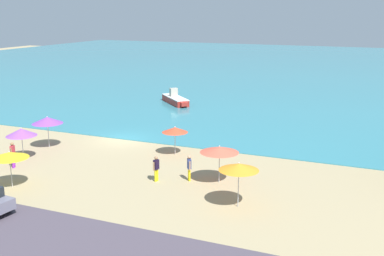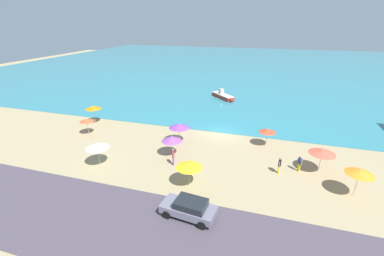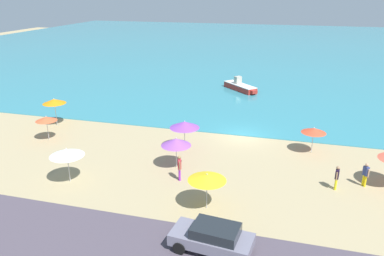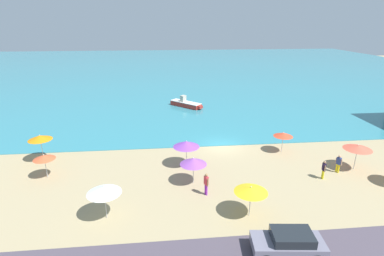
% 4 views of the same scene
% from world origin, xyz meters
% --- Properties ---
extents(ground_plane, '(160.00, 160.00, 0.00)m').
position_xyz_m(ground_plane, '(0.00, 0.00, 0.00)').
color(ground_plane, tan).
extents(sea, '(150.00, 110.00, 0.05)m').
position_xyz_m(sea, '(0.00, 55.00, 0.03)').
color(sea, teal).
rests_on(sea, ground_plane).
extents(beach_umbrella_0, '(2.18, 2.18, 2.52)m').
position_xyz_m(beach_umbrella_0, '(12.93, -9.46, 2.26)').
color(beach_umbrella_0, '#B2B2B7').
rests_on(beach_umbrella_0, ground_plane).
extents(beach_umbrella_3, '(1.91, 1.91, 2.13)m').
position_xyz_m(beach_umbrella_3, '(5.71, -2.07, 1.87)').
color(beach_umbrella_3, '#B2B2B7').
rests_on(beach_umbrella_3, ground_plane).
extents(beach_umbrella_4, '(2.25, 2.25, 2.26)m').
position_xyz_m(beach_umbrella_4, '(-0.47, -11.99, 2.01)').
color(beach_umbrella_4, '#B2B2B7').
rests_on(beach_umbrella_4, ground_plane).
extents(beach_umbrella_5, '(2.36, 2.36, 2.47)m').
position_xyz_m(beach_umbrella_5, '(-4.09, -4.18, 2.14)').
color(beach_umbrella_5, '#B2B2B7').
rests_on(beach_umbrella_5, ground_plane).
extents(beach_umbrella_6, '(2.15, 2.15, 2.31)m').
position_xyz_m(beach_umbrella_6, '(-3.80, -7.33, 1.97)').
color(beach_umbrella_6, '#B2B2B7').
rests_on(beach_umbrella_6, ground_plane).
extents(beach_umbrella_7, '(2.40, 2.40, 2.36)m').
position_xyz_m(beach_umbrella_7, '(10.70, -6.33, 2.11)').
color(beach_umbrella_7, '#B2B2B7').
rests_on(beach_umbrella_7, ground_plane).
extents(bather_0, '(0.29, 0.56, 1.63)m').
position_xyz_m(bather_0, '(7.05, -7.68, 0.91)').
color(bather_0, yellow).
rests_on(bather_0, ground_plane).
extents(bather_1, '(0.38, 0.50, 1.65)m').
position_xyz_m(bather_1, '(8.88, -6.76, 0.92)').
color(bather_1, yellow).
rests_on(bather_1, ground_plane).
extents(bather_2, '(0.34, 0.54, 1.79)m').
position_xyz_m(bather_2, '(-3.01, -9.12, 1.00)').
color(bather_2, purple).
rests_on(bather_2, ground_plane).
extents(skiff_nearshore, '(4.74, 4.69, 1.66)m').
position_xyz_m(skiff_nearshore, '(-2.53, 15.58, 0.49)').
color(skiff_nearshore, '#B12D24').
rests_on(skiff_nearshore, sea).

